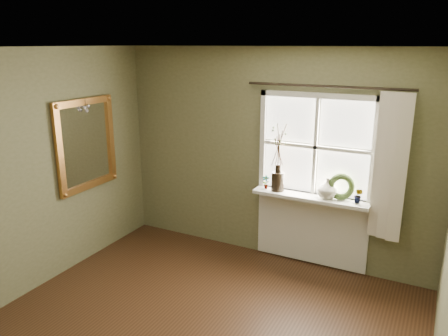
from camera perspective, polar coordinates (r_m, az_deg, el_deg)
name	(u,v)px	position (r m, az deg, el deg)	size (l,w,h in m)	color
ceiling	(160,48)	(3.20, -8.40, 15.27)	(4.50, 4.50, 0.00)	silver
wall_back	(273,155)	(5.41, 6.37, 1.66)	(4.00, 0.10, 2.60)	#676744
window_frame	(316,147)	(5.14, 11.88, 2.71)	(1.36, 0.06, 1.24)	silver
window_sill	(310,197)	(5.20, 11.19, -3.76)	(1.36, 0.26, 0.04)	silver
window_apron	(311,229)	(5.46, 11.27, -7.76)	(1.36, 0.04, 0.88)	silver
dark_jug	(278,181)	(5.28, 7.03, -1.75)	(0.16, 0.16, 0.23)	black
cream_vase	(327,188)	(5.11, 13.34, -2.60)	(0.23, 0.23, 0.24)	beige
wreath	(341,189)	(5.12, 15.03, -2.72)	(0.31, 0.31, 0.07)	#32471F
potted_plant_left	(266,182)	(5.34, 5.48, -1.84)	(0.09, 0.06, 0.17)	#32471F
potted_plant_right	(358,196)	(5.06, 17.15, -3.47)	(0.10, 0.08, 0.18)	#32471F
curtain	(390,168)	(4.93, 20.92, 0.02)	(0.36, 0.12, 1.59)	beige
curtain_rod	(327,86)	(4.95, 13.30, 10.35)	(0.03, 0.03, 1.84)	black
gilt_mirror	(86,144)	(5.50, -17.55, 3.01)	(0.10, 0.92, 1.10)	white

